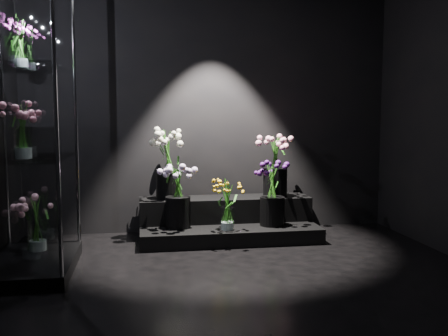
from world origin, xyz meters
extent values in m
plane|color=black|center=(0.00, 0.00, 0.00)|extent=(4.00, 4.00, 0.00)
plane|color=black|center=(0.00, 2.00, 1.40)|extent=(4.00, 0.00, 4.00)
plane|color=black|center=(0.00, -2.00, 1.40)|extent=(4.00, 0.00, 4.00)
cube|color=black|center=(0.12, 1.55, 0.08)|extent=(1.81, 0.81, 0.15)
cube|color=black|center=(0.12, 1.75, 0.28)|extent=(1.81, 0.40, 0.25)
cube|color=black|center=(-1.65, 0.73, 0.05)|extent=(0.66, 1.10, 0.11)
cube|color=white|center=(-1.65, 0.73, 0.93)|extent=(0.60, 1.04, 0.01)
cube|color=white|center=(-1.65, 0.73, 1.65)|extent=(0.60, 1.04, 0.01)
cylinder|color=white|center=(0.07, 1.30, 0.26)|extent=(0.14, 0.14, 0.22)
cylinder|color=black|center=(-0.40, 1.48, 0.31)|extent=(0.25, 0.25, 0.31)
cylinder|color=black|center=(0.56, 1.43, 0.30)|extent=(0.25, 0.25, 0.30)
cylinder|color=black|center=(-0.49, 1.76, 0.56)|extent=(0.25, 0.25, 0.31)
cylinder|color=black|center=(0.66, 1.71, 0.56)|extent=(0.26, 0.26, 0.31)
cylinder|color=white|center=(-1.65, 0.56, 1.06)|extent=(0.13, 0.13, 0.25)
cylinder|color=white|center=(-1.70, 0.84, 1.76)|extent=(0.11, 0.11, 0.20)
cylinder|color=white|center=(-1.65, 0.97, 0.24)|extent=(0.16, 0.16, 0.26)
camera|label=1|loc=(-0.75, -3.45, 1.27)|focal=40.00mm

